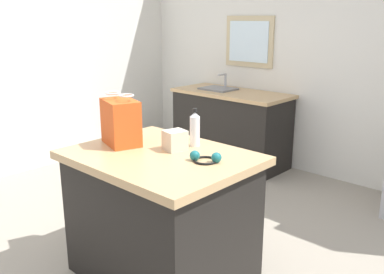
{
  "coord_description": "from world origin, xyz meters",
  "views": [
    {
      "loc": [
        2.01,
        -1.87,
        1.73
      ],
      "look_at": [
        0.09,
        0.2,
        0.94
      ],
      "focal_mm": 39.94,
      "sensor_mm": 36.0,
      "label": 1
    }
  ],
  "objects_px": {
    "kitchen_island": "(162,216)",
    "bottle": "(195,129)",
    "ear_defenders": "(205,158)",
    "small_box": "(175,140)",
    "shopping_bag": "(121,122)"
  },
  "relations": [
    {
      "from": "small_box",
      "to": "ear_defenders",
      "type": "bearing_deg",
      "value": -8.08
    },
    {
      "from": "kitchen_island",
      "to": "shopping_bag",
      "type": "bearing_deg",
      "value": -174.81
    },
    {
      "from": "small_box",
      "to": "ear_defenders",
      "type": "xyz_separation_m",
      "value": [
        0.3,
        -0.04,
        -0.04
      ]
    },
    {
      "from": "kitchen_island",
      "to": "bottle",
      "type": "height_order",
      "value": "bottle"
    },
    {
      "from": "kitchen_island",
      "to": "bottle",
      "type": "bearing_deg",
      "value": 80.8
    },
    {
      "from": "shopping_bag",
      "to": "bottle",
      "type": "height_order",
      "value": "shopping_bag"
    },
    {
      "from": "small_box",
      "to": "kitchen_island",
      "type": "bearing_deg",
      "value": -94.77
    },
    {
      "from": "small_box",
      "to": "bottle",
      "type": "bearing_deg",
      "value": 77.31
    },
    {
      "from": "bottle",
      "to": "ear_defenders",
      "type": "relative_size",
      "value": 1.3
    },
    {
      "from": "kitchen_island",
      "to": "shopping_bag",
      "type": "distance_m",
      "value": 0.69
    },
    {
      "from": "kitchen_island",
      "to": "ear_defenders",
      "type": "height_order",
      "value": "ear_defenders"
    },
    {
      "from": "small_box",
      "to": "ear_defenders",
      "type": "relative_size",
      "value": 0.68
    },
    {
      "from": "shopping_bag",
      "to": "bottle",
      "type": "xyz_separation_m",
      "value": [
        0.4,
        0.31,
        -0.04
      ]
    },
    {
      "from": "kitchen_island",
      "to": "bottle",
      "type": "xyz_separation_m",
      "value": [
        0.05,
        0.28,
        0.56
      ]
    },
    {
      "from": "bottle",
      "to": "ear_defenders",
      "type": "distance_m",
      "value": 0.35
    }
  ]
}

